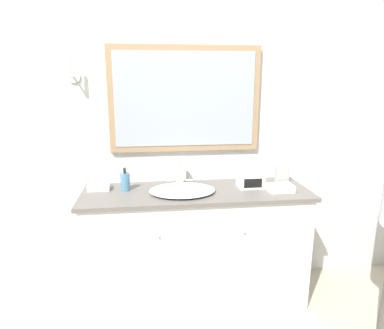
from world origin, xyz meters
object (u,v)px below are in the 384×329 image
Objects in this scene: sink_basin at (182,190)px; picture_frame at (282,174)px; soap_bottle at (125,181)px; appliance_box at (250,181)px.

sink_basin is 3.68× the size of picture_frame.
picture_frame is at bearing 3.40° from soap_bottle.
soap_bottle is 1.24m from picture_frame.
picture_frame is at bearing 11.75° from sink_basin.
soap_bottle reaches higher than appliance_box.
appliance_box is at bearing -2.65° from soap_bottle.
soap_bottle is (-0.41, 0.10, 0.05)m from sink_basin.
soap_bottle reaches higher than picture_frame.
soap_bottle is at bearing 166.66° from sink_basin.
picture_frame is (1.23, 0.07, -0.00)m from soap_bottle.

